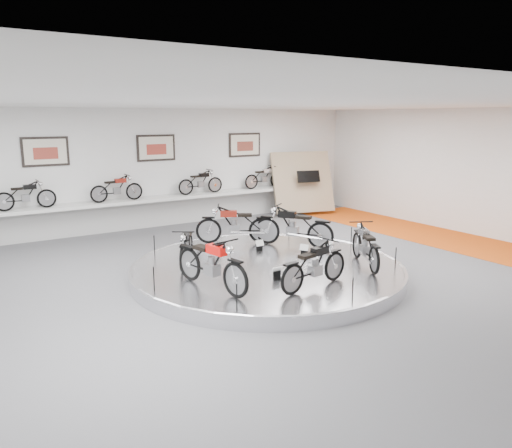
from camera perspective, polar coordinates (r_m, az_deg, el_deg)
floor at (r=11.67m, az=2.12°, el=-6.38°), size 16.00×16.00×0.00m
ceiling at (r=11.08m, az=2.28°, el=13.65°), size 16.00×16.00×0.00m
wall_back at (r=17.36m, az=-11.29°, el=6.23°), size 16.00×0.00×16.00m
wall_right at (r=17.07m, az=24.84°, el=5.26°), size 0.00×14.00×14.00m
orange_carpet_strip at (r=16.41m, az=21.97°, el=-1.82°), size 2.40×12.60×0.01m
dado_band at (r=17.54m, az=-11.07°, el=1.51°), size 15.68×0.04×1.10m
display_platform at (r=11.86m, az=1.29°, el=-5.31°), size 6.40×6.40×0.30m
platform_rim at (r=11.83m, az=1.29°, el=-4.76°), size 6.40×6.40×0.10m
shelf at (r=17.21m, az=-10.78°, el=2.84°), size 11.00×0.55×0.10m
poster_left at (r=16.30m, az=-22.93°, el=7.63°), size 1.35×0.06×0.88m
poster_center at (r=17.26m, az=-11.34°, el=8.53°), size 1.35×0.06×0.88m
poster_right at (r=18.84m, az=-1.29°, el=9.03°), size 1.35×0.06×0.88m
display_panel at (r=19.47m, az=5.36°, el=4.80°), size 2.56×1.52×2.30m
shelf_bike_a at (r=16.06m, az=-24.84°, el=2.79°), size 1.22×0.43×0.73m
shelf_bike_b at (r=16.65m, az=-15.62°, el=3.75°), size 1.22×0.43×0.73m
shelf_bike_c at (r=17.76m, az=-6.34°, el=4.62°), size 1.22×0.43×0.73m
shelf_bike_d at (r=19.11m, az=0.93°, el=5.21°), size 1.22×0.43×0.73m
bike_a at (r=13.33m, az=4.29°, el=-0.26°), size 1.62×1.93×1.11m
bike_b at (r=13.64m, az=-2.41°, el=-0.03°), size 1.89×1.49×1.07m
bike_c at (r=11.83m, az=-7.98°, el=-2.49°), size 1.27×1.54×0.88m
bike_d at (r=10.05m, az=-5.14°, el=-4.45°), size 0.98×1.93×1.09m
bike_e at (r=10.17m, az=6.71°, el=-4.66°), size 1.71×0.85×0.96m
bike_f at (r=11.85m, az=12.40°, el=-2.39°), size 1.30×1.75×0.98m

